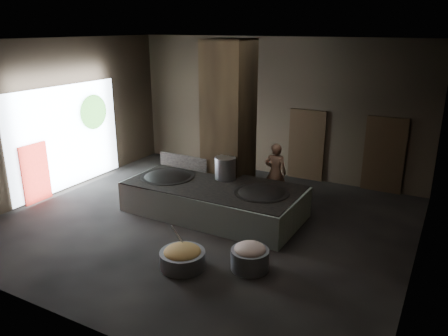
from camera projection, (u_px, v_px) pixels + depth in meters
The scene contains 28 objects.
floor at pixel (204, 223), 11.29m from camera, with size 10.00×9.00×0.10m, color black.
ceiling at pixel (201, 38), 9.86m from camera, with size 10.00×9.00×0.10m, color black.
back_wall at pixel (274, 107), 14.37m from camera, with size 10.00×0.10×4.50m, color black.
front_wall at pixel (51, 199), 6.77m from camera, with size 10.00×0.10×4.50m, color black.
left_wall at pixel (56, 117), 12.87m from camera, with size 0.10×9.00×4.50m, color black.
right_wall at pixel (430, 168), 8.28m from camera, with size 0.10×9.00×4.50m, color black.
pillar at pixel (229, 121), 12.30m from camera, with size 1.20×1.20×4.50m, color black.
hearth_platform at pixel (214, 199), 11.63m from camera, with size 4.65×2.23×0.81m, color #B6CAB7.
platform_cap at pixel (214, 185), 11.50m from camera, with size 4.55×2.19×0.03m, color black.
wok_left at pixel (168, 179), 12.14m from camera, with size 1.47×1.47×0.40m, color black.
wok_left_rim at pixel (168, 177), 12.12m from camera, with size 1.50×1.50×0.05m, color black.
wok_right at pixel (261, 196), 10.95m from camera, with size 1.37×1.37×0.38m, color black.
wok_right_rim at pixel (261, 193), 10.93m from camera, with size 1.40×1.40×0.05m, color black.
stock_pot at pixel (225, 168), 11.84m from camera, with size 0.57×0.57×0.61m, color gray.
splash_guard at pixel (183, 162), 12.72m from camera, with size 1.62×0.06×0.40m, color black.
cook at pixel (275, 173), 12.34m from camera, with size 0.62×0.40×1.71m, color #895E46.
veg_basin at pixel (183, 259), 9.10m from camera, with size 0.95×0.95×0.35m, color slate.
veg_fill at pixel (182, 252), 9.04m from camera, with size 0.78×0.78×0.24m, color olive.
ladle at pixel (180, 239), 9.18m from camera, with size 0.03×0.03×0.75m, color gray.
meat_basin at pixel (250, 259), 9.02m from camera, with size 0.79×0.79×0.44m, color slate.
meat_fill at pixel (250, 249), 8.94m from camera, with size 0.66×0.66×0.25m, color tan.
doorway_near at pixel (306, 146), 14.10m from camera, with size 1.18×0.08×2.38m, color black.
doorway_near_glow at pixel (310, 147), 14.23m from camera, with size 0.80×0.04×1.90m, color #8C6647.
doorway_far at pixel (384, 156), 13.01m from camera, with size 1.18×0.08×2.38m, color black.
doorway_far_glow at pixel (387, 158), 13.07m from camera, with size 0.79×0.04×1.88m, color #8C6647.
left_opening at pixel (67, 137), 13.19m from camera, with size 0.04×4.20×3.10m, color white.
pavilion_sliver at pixel (35, 173), 12.30m from camera, with size 0.05×0.90×1.70m, color maroon.
tree_silhouette at pixel (94, 112), 13.88m from camera, with size 0.28×1.10×1.10m, color #194714.
Camera 1 is at (5.36, -8.79, 4.81)m, focal length 35.00 mm.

